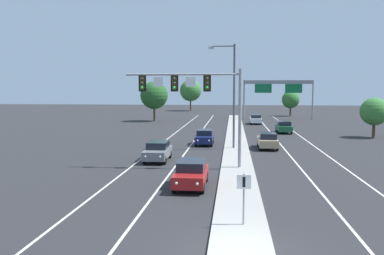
{
  "coord_description": "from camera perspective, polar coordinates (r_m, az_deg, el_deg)",
  "views": [
    {
      "loc": [
        -0.33,
        -14.27,
        5.94
      ],
      "look_at": [
        -3.2,
        13.82,
        3.2
      ],
      "focal_mm": 37.93,
      "sensor_mm": 36.0,
      "label": 1
    }
  ],
  "objects": [
    {
      "name": "lane_stripe_oncoming_center",
      "position": [
        39.95,
        -0.51,
        -3.0
      ],
      "size": [
        0.14,
        100.0,
        0.01
      ],
      "primitive_type": "cube",
      "color": "silver",
      "rests_on": "ground"
    },
    {
      "name": "edge_stripe_left",
      "position": [
        40.45,
        -5.17,
        -2.92
      ],
      "size": [
        0.14,
        100.0,
        0.01
      ],
      "primitive_type": "cube",
      "color": "silver",
      "rests_on": "ground"
    },
    {
      "name": "car_oncoming_navy",
      "position": [
        42.8,
        1.79,
        -1.33
      ],
      "size": [
        1.86,
        4.48,
        1.58
      ],
      "color": "#141E4C",
      "rests_on": "ground"
    },
    {
      "name": "street_lamp_median",
      "position": [
        39.36,
        5.62,
        5.3
      ],
      "size": [
        2.58,
        0.28,
        10.0
      ],
      "color": "#4C4C51",
      "rests_on": "median_island"
    },
    {
      "name": "tree_far_left_c",
      "position": [
        106.64,
        -0.2,
        5.22
      ],
      "size": [
        5.64,
        5.64,
        8.16
      ],
      "color": "#4C3823",
      "rests_on": "ground"
    },
    {
      "name": "lane_stripe_receding_center",
      "position": [
        40.03,
        13.0,
        -3.13
      ],
      "size": [
        0.14,
        100.0,
        0.01
      ],
      "primitive_type": "cube",
      "color": "silver",
      "rests_on": "ground"
    },
    {
      "name": "car_oncoming_grey",
      "position": [
        33.4,
        -4.83,
        -3.29
      ],
      "size": [
        1.87,
        4.49,
        1.58
      ],
      "color": "slate",
      "rests_on": "ground"
    },
    {
      "name": "car_oncoming_red",
      "position": [
        24.63,
        -0.12,
        -6.46
      ],
      "size": [
        1.84,
        4.48,
        1.58
      ],
      "color": "maroon",
      "rests_on": "ground"
    },
    {
      "name": "overhead_signal_mast",
      "position": [
        29.73,
        0.93,
        4.76
      ],
      "size": [
        8.54,
        0.44,
        7.2
      ],
      "color": "gray",
      "rests_on": "median_island"
    },
    {
      "name": "edge_stripe_right",
      "position": [
        40.58,
        17.64,
        -3.13
      ],
      "size": [
        0.14,
        100.0,
        0.01
      ],
      "primitive_type": "cube",
      "color": "silver",
      "rests_on": "ground"
    },
    {
      "name": "ground_plane",
      "position": [
        15.46,
        6.92,
        -17.1
      ],
      "size": [
        260.0,
        260.0,
        0.0
      ],
      "primitive_type": "plane",
      "color": "#28282B"
    },
    {
      "name": "car_receding_white",
      "position": [
        68.19,
        8.94,
        1.17
      ],
      "size": [
        1.84,
        4.48,
        1.58
      ],
      "color": "silver",
      "rests_on": "ground"
    },
    {
      "name": "tree_far_right_a",
      "position": [
        88.86,
        13.69,
        3.83
      ],
      "size": [
        3.73,
        3.73,
        5.39
      ],
      "color": "#4C3823",
      "rests_on": "ground"
    },
    {
      "name": "car_receding_green",
      "position": [
        55.27,
        12.78,
        0.09
      ],
      "size": [
        1.82,
        4.47,
        1.58
      ],
      "color": "#195633",
      "rests_on": "ground"
    },
    {
      "name": "car_receding_tan",
      "position": [
        40.63,
        10.56,
        -1.79
      ],
      "size": [
        1.82,
        4.47,
        1.58
      ],
      "color": "tan",
      "rests_on": "ground"
    },
    {
      "name": "tree_far_right_c",
      "position": [
        53.27,
        24.27,
        2.05
      ],
      "size": [
        3.34,
        3.34,
        4.83
      ],
      "color": "#4C3823",
      "rests_on": "ground"
    },
    {
      "name": "median_sign_post",
      "position": [
        17.5,
        7.3,
        -8.91
      ],
      "size": [
        0.6,
        0.1,
        2.2
      ],
      "color": "gray",
      "rests_on": "median_island"
    },
    {
      "name": "median_island",
      "position": [
        32.8,
        6.34,
        -4.79
      ],
      "size": [
        2.4,
        110.0,
        0.15
      ],
      "primitive_type": "cube",
      "color": "#9E9B93",
      "rests_on": "ground"
    },
    {
      "name": "highway_sign_gantry",
      "position": [
        79.6,
        12.04,
        5.59
      ],
      "size": [
        13.28,
        0.42,
        7.5
      ],
      "color": "gray",
      "rests_on": "ground"
    },
    {
      "name": "tree_far_left_b",
      "position": [
        73.1,
        -5.35,
        4.53
      ],
      "size": [
        4.94,
        4.94,
        7.15
      ],
      "color": "#4C3823",
      "rests_on": "ground"
    }
  ]
}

